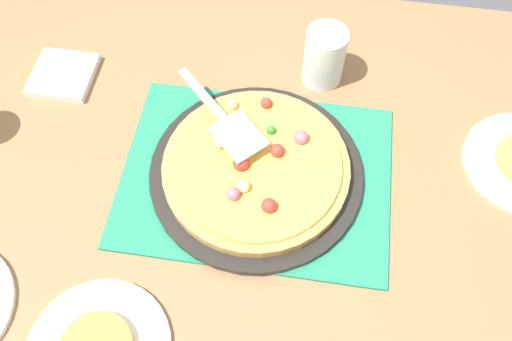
{
  "coord_description": "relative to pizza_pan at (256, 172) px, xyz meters",
  "views": [
    {
      "loc": [
        0.07,
        -0.47,
        1.57
      ],
      "look_at": [
        0.0,
        0.0,
        0.77
      ],
      "focal_mm": 36.92,
      "sensor_mm": 36.0,
      "label": 1
    }
  ],
  "objects": [
    {
      "name": "napkin_stack",
      "position": [
        -0.42,
        0.17,
        -0.01
      ],
      "size": [
        0.12,
        0.12,
        0.02
      ],
      "primitive_type": "cube",
      "color": "white",
      "rests_on": "dining_table"
    },
    {
      "name": "placemat",
      "position": [
        0.0,
        0.0,
        -0.01
      ],
      "size": [
        0.48,
        0.36,
        0.01
      ],
      "primitive_type": "cube",
      "color": "#237F5B",
      "rests_on": "dining_table"
    },
    {
      "name": "pizza",
      "position": [
        0.0,
        0.0,
        0.02
      ],
      "size": [
        0.33,
        0.33,
        0.05
      ],
      "color": "tan",
      "rests_on": "pizza_pan"
    },
    {
      "name": "cup_corner",
      "position": [
        0.1,
        0.25,
        0.05
      ],
      "size": [
        0.08,
        0.08,
        0.12
      ],
      "primitive_type": "cylinder",
      "color": "white",
      "rests_on": "dining_table"
    },
    {
      "name": "ground_plane",
      "position": [
        0.0,
        0.0,
        -0.76
      ],
      "size": [
        8.0,
        8.0,
        0.0
      ],
      "primitive_type": "plane",
      "color": "#4C4C51"
    },
    {
      "name": "dining_table",
      "position": [
        0.0,
        0.0,
        -0.12
      ],
      "size": [
        1.4,
        1.0,
        0.75
      ],
      "color": "olive",
      "rests_on": "ground_plane"
    },
    {
      "name": "pizza_server",
      "position": [
        -0.07,
        0.07,
        0.06
      ],
      "size": [
        0.19,
        0.19,
        0.01
      ],
      "color": "silver",
      "rests_on": "pizza"
    },
    {
      "name": "pizza_pan",
      "position": [
        0.0,
        0.0,
        0.0
      ],
      "size": [
        0.38,
        0.38,
        0.01
      ],
      "primitive_type": "cylinder",
      "color": "black",
      "rests_on": "placemat"
    }
  ]
}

